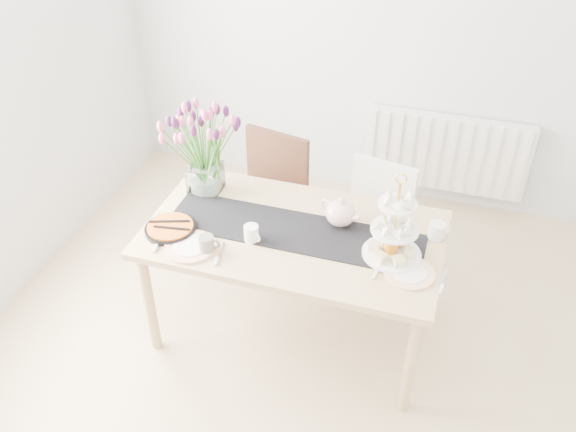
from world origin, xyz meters
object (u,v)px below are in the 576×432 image
(cream_jug, at_px, (437,231))
(mug_grey, at_px, (206,244))
(tart_tin, at_px, (170,228))
(mug_orange, at_px, (391,247))
(chair_white, at_px, (374,218))
(mug_white, at_px, (251,233))
(cake_stand, at_px, (394,236))
(radiator, at_px, (446,153))
(dining_table, at_px, (294,242))
(plate_left, at_px, (191,247))
(tulip_vase, at_px, (202,138))
(teapot, at_px, (341,213))
(chair_brown, at_px, (269,192))
(plate_right, at_px, (409,273))

(cream_jug, xyz_separation_m, mug_grey, (-1.12, -0.47, 0.00))
(tart_tin, height_order, mug_orange, mug_orange)
(chair_white, bearing_deg, mug_grey, -117.79)
(mug_white, bearing_deg, cake_stand, 37.73)
(chair_white, xyz_separation_m, cream_jug, (0.39, -0.43, 0.31))
(chair_white, distance_m, cream_jug, 0.66)
(radiator, bearing_deg, dining_table, -113.11)
(mug_orange, height_order, plate_left, mug_orange)
(tulip_vase, distance_m, teapot, 0.88)
(tart_tin, bearing_deg, chair_brown, 71.40)
(radiator, distance_m, tart_tin, 2.27)
(radiator, relative_size, plate_left, 4.38)
(chair_white, height_order, mug_orange, same)
(dining_table, relative_size, mug_orange, 17.80)
(mug_white, height_order, mug_orange, mug_white)
(chair_brown, relative_size, plate_right, 3.58)
(radiator, relative_size, mug_orange, 13.35)
(mug_grey, distance_m, mug_orange, 0.95)
(cake_stand, bearing_deg, cream_jug, 48.07)
(cream_jug, bearing_deg, mug_grey, -175.40)
(chair_brown, bearing_deg, cake_stand, -24.70)
(tart_tin, height_order, plate_left, tart_tin)
(dining_table, bearing_deg, chair_white, 60.30)
(dining_table, height_order, chair_brown, chair_brown)
(chair_white, height_order, cake_stand, cake_stand)
(mug_grey, bearing_deg, tulip_vase, 98.29)
(dining_table, xyz_separation_m, plate_right, (0.65, -0.15, 0.08))
(mug_white, relative_size, mug_orange, 1.04)
(chair_brown, relative_size, mug_orange, 10.13)
(tulip_vase, relative_size, tart_tin, 2.31)
(plate_right, bearing_deg, cream_jug, 74.84)
(teapot, distance_m, tart_tin, 0.92)
(chair_white, xyz_separation_m, mug_orange, (0.18, -0.64, 0.31))
(teapot, relative_size, plate_left, 0.95)
(chair_brown, relative_size, teapot, 3.49)
(cream_jug, relative_size, mug_grey, 0.95)
(chair_brown, height_order, mug_orange, chair_brown)
(tart_tin, height_order, mug_white, mug_white)
(tulip_vase, xyz_separation_m, tart_tin, (-0.03, -0.42, -0.34))
(chair_white, distance_m, mug_orange, 0.73)
(teapot, bearing_deg, plate_left, -124.16)
(chair_white, relative_size, plate_right, 3.30)
(cake_stand, xyz_separation_m, cream_jug, (0.20, 0.22, -0.08))
(tulip_vase, xyz_separation_m, cream_jug, (1.35, -0.05, -0.31))
(plate_left, distance_m, plate_right, 1.13)
(plate_left, bearing_deg, cake_stand, 13.92)
(dining_table, relative_size, plate_right, 6.28)
(chair_white, distance_m, tulip_vase, 1.20)
(mug_white, distance_m, mug_orange, 0.73)
(mug_orange, bearing_deg, plate_right, -93.48)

